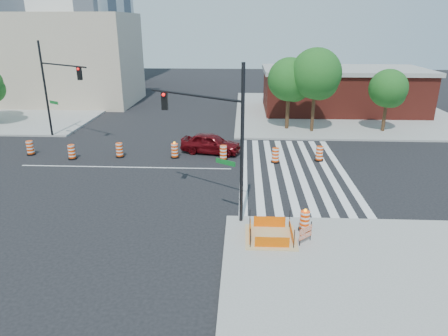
{
  "coord_description": "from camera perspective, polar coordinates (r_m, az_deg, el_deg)",
  "views": [
    {
      "loc": [
        7.72,
        -24.41,
        8.99
      ],
      "look_at": [
        6.7,
        -3.67,
        1.4
      ],
      "focal_mm": 32.0,
      "sensor_mm": 36.0,
      "label": 1
    }
  ],
  "objects": [
    {
      "name": "ground",
      "position": [
        27.13,
        -13.89,
        0.12
      ],
      "size": [
        120.0,
        120.0,
        0.0
      ],
      "primitive_type": "plane",
      "color": "black",
      "rests_on": "ground"
    },
    {
      "name": "sidewalk_ne",
      "position": [
        44.54,
        16.25,
        7.74
      ],
      "size": [
        22.0,
        22.0,
        0.15
      ],
      "primitive_type": "cube",
      "color": "gray",
      "rests_on": "ground"
    },
    {
      "name": "sidewalk_nw",
      "position": [
        50.39,
        -28.2,
        7.53
      ],
      "size": [
        22.0,
        22.0,
        0.15
      ],
      "primitive_type": "cube",
      "color": "gray",
      "rests_on": "ground"
    },
    {
      "name": "crosswalk_east",
      "position": [
        26.21,
        9.72,
        -0.27
      ],
      "size": [
        6.75,
        13.5,
        0.01
      ],
      "color": "silver",
      "rests_on": "ground"
    },
    {
      "name": "lane_centerline",
      "position": [
        27.13,
        -13.89,
        0.13
      ],
      "size": [
        14.0,
        0.12,
        0.01
      ],
      "primitive_type": "cube",
      "color": "silver",
      "rests_on": "ground"
    },
    {
      "name": "excavation_pit",
      "position": [
        17.77,
        6.67,
        -9.63
      ],
      "size": [
        2.2,
        2.2,
        0.9
      ],
      "color": "tan",
      "rests_on": "ground"
    },
    {
      "name": "brick_storefront",
      "position": [
        44.14,
        16.53,
        10.57
      ],
      "size": [
        16.5,
        8.5,
        4.6
      ],
      "color": "maroon",
      "rests_on": "ground"
    },
    {
      "name": "beige_midrise",
      "position": [
        50.58,
        -20.82,
        14.3
      ],
      "size": [
        14.0,
        10.0,
        10.0
      ],
      "primitive_type": "cube",
      "color": "#BCA890",
      "rests_on": "ground"
    },
    {
      "name": "red_coupe",
      "position": [
        29.04,
        -1.9,
        3.56
      ],
      "size": [
        4.61,
        2.64,
        1.48
      ],
      "primitive_type": "imported",
      "rotation": [
        0.0,
        0.0,
        1.35
      ],
      "color": "#4F060B",
      "rests_on": "ground"
    },
    {
      "name": "signal_pole_se",
      "position": [
        18.4,
        -1.34,
        5.92
      ],
      "size": [
        4.68,
        3.15,
        7.3
      ],
      "rotation": [
        0.0,
        0.0,
        2.56
      ],
      "color": "black",
      "rests_on": "ground"
    },
    {
      "name": "signal_pole_nw",
      "position": [
        34.21,
        -22.94,
        11.23
      ],
      "size": [
        4.86,
        3.22,
        7.55
      ],
      "rotation": [
        0.0,
        0.0,
        -0.58
      ],
      "color": "black",
      "rests_on": "ground"
    },
    {
      "name": "pit_drum",
      "position": [
        18.42,
        11.44,
        -7.48
      ],
      "size": [
        0.54,
        0.54,
        1.07
      ],
      "color": "black",
      "rests_on": "ground"
    },
    {
      "name": "barricade",
      "position": [
        17.39,
        11.59,
        -9.02
      ],
      "size": [
        0.6,
        0.55,
        0.91
      ],
      "rotation": [
        0.0,
        0.0,
        0.73
      ],
      "color": "#F54005",
      "rests_on": "ground"
    },
    {
      "name": "tree_north_c",
      "position": [
        35.34,
        9.36,
        12.04
      ],
      "size": [
        3.71,
        3.69,
        6.27
      ],
      "color": "#382314",
      "rests_on": "ground"
    },
    {
      "name": "tree_north_d",
      "position": [
        34.72,
        13.02,
        12.63
      ],
      "size": [
        4.19,
        4.19,
        7.13
      ],
      "color": "#382314",
      "rests_on": "ground"
    },
    {
      "name": "tree_north_e",
      "position": [
        36.77,
        22.43,
        10.2
      ],
      "size": [
        3.2,
        3.18,
        5.4
      ],
      "color": "#382314",
      "rests_on": "ground"
    },
    {
      "name": "median_drum_1",
      "position": [
        31.9,
        -25.94,
        2.54
      ],
      "size": [
        0.6,
        0.6,
        1.02
      ],
      "color": "black",
      "rests_on": "ground"
    },
    {
      "name": "median_drum_2",
      "position": [
        29.73,
        -20.91,
        2.09
      ],
      "size": [
        0.6,
        0.6,
        1.02
      ],
      "color": "black",
      "rests_on": "ground"
    },
    {
      "name": "median_drum_3",
      "position": [
        29.14,
        -14.7,
        2.42
      ],
      "size": [
        0.6,
        0.6,
        1.02
      ],
      "color": "black",
      "rests_on": "ground"
    },
    {
      "name": "median_drum_4",
      "position": [
        28.26,
        -7.06,
        2.42
      ],
      "size": [
        0.6,
        0.6,
        1.18
      ],
      "color": "black",
      "rests_on": "ground"
    },
    {
      "name": "median_drum_5",
      "position": [
        27.61,
        -0.1,
        2.12
      ],
      "size": [
        0.6,
        0.6,
        1.02
      ],
      "color": "black",
      "rests_on": "ground"
    },
    {
      "name": "median_drum_6",
      "position": [
        27.29,
        7.36,
        1.73
      ],
      "size": [
        0.6,
        0.6,
        1.02
      ],
      "color": "black",
      "rests_on": "ground"
    },
    {
      "name": "median_drum_7",
      "position": [
        28.19,
        13.46,
        1.94
      ],
      "size": [
        0.6,
        0.6,
        1.02
      ],
      "color": "black",
      "rests_on": "ground"
    }
  ]
}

